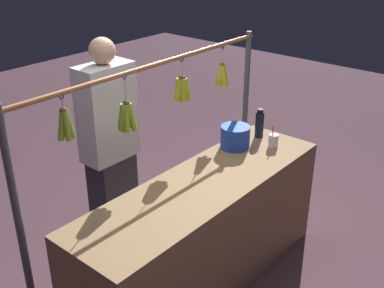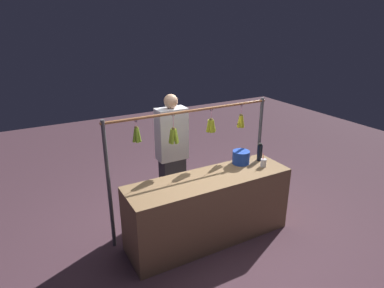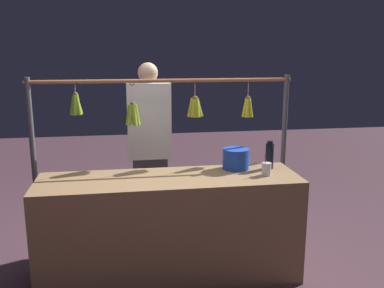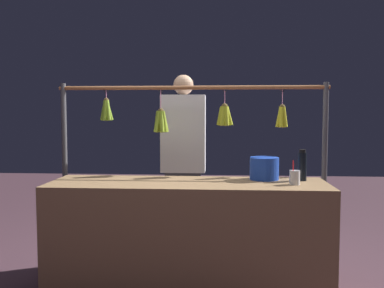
{
  "view_description": "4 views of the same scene",
  "coord_description": "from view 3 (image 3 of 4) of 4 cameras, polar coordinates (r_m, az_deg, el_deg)",
  "views": [
    {
      "loc": [
        2.13,
        1.7,
        2.39
      ],
      "look_at": [
        0.12,
        0.0,
        1.16
      ],
      "focal_mm": 44.82,
      "sensor_mm": 36.0,
      "label": 1
    },
    {
      "loc": [
        1.86,
        2.94,
        2.57
      ],
      "look_at": [
        0.24,
        0.0,
        1.3
      ],
      "focal_mm": 30.88,
      "sensor_mm": 36.0,
      "label": 2
    },
    {
      "loc": [
        0.32,
        3.1,
        1.79
      ],
      "look_at": [
        -0.18,
        0.0,
        1.09
      ],
      "focal_mm": 39.35,
      "sensor_mm": 36.0,
      "label": 3
    },
    {
      "loc": [
        -0.23,
        3.0,
        1.33
      ],
      "look_at": [
        -0.03,
        0.0,
        1.12
      ],
      "focal_mm": 38.99,
      "sensor_mm": 36.0,
      "label": 4
    }
  ],
  "objects": [
    {
      "name": "blue_bucket",
      "position": [
        3.48,
        5.96,
        -2.01
      ],
      "size": [
        0.22,
        0.22,
        0.17
      ],
      "primitive_type": "cylinder",
      "color": "blue",
      "rests_on": "market_counter"
    },
    {
      "name": "drink_cup",
      "position": [
        3.35,
        10.06,
        -3.35
      ],
      "size": [
        0.07,
        0.07,
        0.17
      ],
      "color": "silver",
      "rests_on": "market_counter"
    },
    {
      "name": "water_bottle",
      "position": [
        3.53,
        10.46,
        -1.54
      ],
      "size": [
        0.07,
        0.07,
        0.23
      ],
      "color": "black",
      "rests_on": "market_counter"
    },
    {
      "name": "ground_plane",
      "position": [
        3.59,
        -2.92,
        -17.4
      ],
      "size": [
        12.0,
        12.0,
        0.0
      ],
      "primitive_type": "plane",
      "color": "#4E333D"
    },
    {
      "name": "market_counter",
      "position": [
        3.4,
        -3.0,
        -11.29
      ],
      "size": [
        2.03,
        0.59,
        0.84
      ],
      "primitive_type": "cube",
      "color": "olive",
      "rests_on": "ground"
    },
    {
      "name": "display_rack",
      "position": [
        3.59,
        -3.8,
        1.83
      ],
      "size": [
        2.22,
        0.14,
        1.59
      ],
      "color": "#4C4C51",
      "rests_on": "ground"
    },
    {
      "name": "vendor_person",
      "position": [
        4.02,
        -5.75,
        -1.31
      ],
      "size": [
        0.4,
        0.22,
        1.69
      ],
      "color": "#2D2D38",
      "rests_on": "ground"
    }
  ]
}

